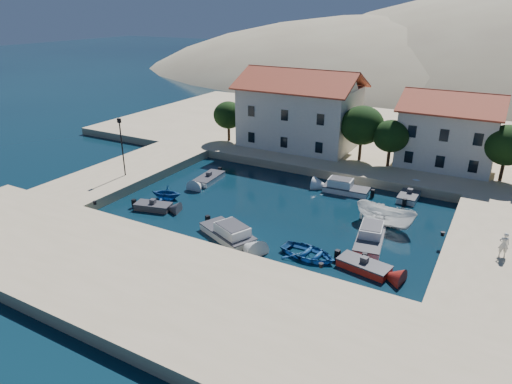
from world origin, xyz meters
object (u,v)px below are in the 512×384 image
building_left (300,107)px  building_mid (450,128)px  cabin_cruiser_east (370,239)px  boat_east (384,226)px  rowboat_south (308,257)px  pedestrian (504,244)px  lamppost (122,142)px  cabin_cruiser_south (227,232)px

building_left → building_mid: (18.00, 1.00, -0.71)m
cabin_cruiser_east → boat_east: 4.04m
rowboat_south → pedestrian: pedestrian is taller
rowboat_south → pedestrian: 14.20m
building_mid → lamppost: (-29.50, -21.00, -0.47)m
lamppost → cabin_cruiser_east: 27.41m
cabin_cruiser_south → cabin_cruiser_east: same height
cabin_cruiser_south → rowboat_south: size_ratio=1.30×
building_left → lamppost: 23.10m
building_left → cabin_cruiser_east: size_ratio=2.75×
cabin_cruiser_south → rowboat_south: 7.23m
lamppost → boat_east: 27.89m
cabin_cruiser_south → lamppost: bearing=-173.5°
cabin_cruiser_south → pedestrian: pedestrian is taller
building_left → boat_east: 23.51m
rowboat_south → cabin_cruiser_east: size_ratio=0.84×
pedestrian → rowboat_south: bearing=9.8°
rowboat_south → lamppost: bearing=85.3°
cabin_cruiser_south → building_left: bearing=124.6°
building_left → boat_east: bearing=-46.2°
building_left → building_mid: 18.04m
lamppost → boat_east: (27.25, 3.58, -4.75)m
building_mid → cabin_cruiser_south: size_ratio=1.80×
cabin_cruiser_east → pedestrian: size_ratio=2.80×
cabin_cruiser_south → building_mid: bearing=86.8°
cabin_cruiser_south → rowboat_south: (7.20, 0.35, -0.48)m
boat_east → building_mid: bearing=2.7°
rowboat_south → cabin_cruiser_south: bearing=99.3°
building_left → lamppost: size_ratio=2.36×
building_left → cabin_cruiser_east: building_left is taller
lamppost → cabin_cruiser_east: lamppost is taller
building_mid → rowboat_south: 26.88m
rowboat_south → cabin_cruiser_east: (3.55, 4.25, 0.48)m
pedestrian → building_mid: bearing=-84.0°
lamppost → cabin_cruiser_south: bearing=-17.1°
lamppost → cabin_cruiser_south: (16.31, -5.03, -4.28)m
building_mid → cabin_cruiser_east: building_mid is taller
cabin_cruiser_east → cabin_cruiser_south: bearing=104.3°
building_mid → lamppost: building_mid is taller
building_mid → rowboat_south: building_mid is taller
building_mid → rowboat_south: size_ratio=2.34×
boat_east → cabin_cruiser_east: bearing=-172.4°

